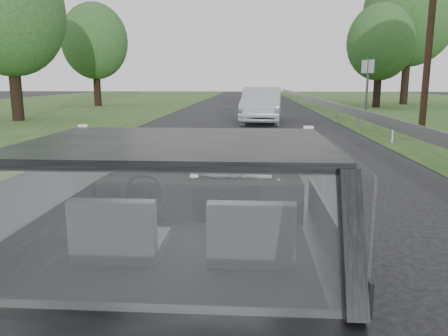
# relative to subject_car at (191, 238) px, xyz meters

# --- Properties ---
(ground) EXTENTS (140.00, 140.00, 0.00)m
(ground) POSITION_rel_subject_car_xyz_m (0.00, 0.00, -0.72)
(ground) COLOR #38383C
(ground) RESTS_ON ground
(subject_car) EXTENTS (1.80, 4.00, 1.45)m
(subject_car) POSITION_rel_subject_car_xyz_m (0.00, 0.00, 0.00)
(subject_car) COLOR black
(subject_car) RESTS_ON ground
(dashboard) EXTENTS (1.58, 0.45, 0.30)m
(dashboard) POSITION_rel_subject_car_xyz_m (0.00, 0.62, 0.12)
(dashboard) COLOR black
(dashboard) RESTS_ON subject_car
(driver_seat) EXTENTS (0.50, 0.72, 0.42)m
(driver_seat) POSITION_rel_subject_car_xyz_m (-0.40, -0.29, 0.16)
(driver_seat) COLOR #21222B
(driver_seat) RESTS_ON subject_car
(passenger_seat) EXTENTS (0.50, 0.72, 0.42)m
(passenger_seat) POSITION_rel_subject_car_xyz_m (0.40, -0.29, 0.16)
(passenger_seat) COLOR #21222B
(passenger_seat) RESTS_ON subject_car
(steering_wheel) EXTENTS (0.36, 0.36, 0.04)m
(steering_wheel) POSITION_rel_subject_car_xyz_m (-0.40, 0.33, 0.20)
(steering_wheel) COLOR black
(steering_wheel) RESTS_ON dashboard
(cat) EXTENTS (0.51, 0.18, 0.23)m
(cat) POSITION_rel_subject_car_xyz_m (0.14, 0.63, 0.35)
(cat) COLOR gray
(cat) RESTS_ON dashboard
(guardrail) EXTENTS (0.05, 90.00, 0.32)m
(guardrail) POSITION_rel_subject_car_xyz_m (4.30, 10.00, -0.15)
(guardrail) COLOR #A6A6A6
(guardrail) RESTS_ON ground
(other_car) EXTENTS (2.09, 4.62, 1.48)m
(other_car) POSITION_rel_subject_car_xyz_m (0.80, 16.05, 0.02)
(other_car) COLOR #A8AEBA
(other_car) RESTS_ON ground
(highway_sign) EXTENTS (0.44, 1.06, 2.70)m
(highway_sign) POSITION_rel_subject_car_xyz_m (5.52, 17.46, 0.63)
(highway_sign) COLOR #174923
(highway_sign) RESTS_ON ground
(utility_pole) EXTENTS (0.25, 0.25, 7.09)m
(utility_pole) POSITION_rel_subject_car_xyz_m (6.32, 12.88, 2.82)
(utility_pole) COLOR #45291E
(utility_pole) RESTS_ON ground
(tree_2) EXTENTS (5.50, 5.50, 6.44)m
(tree_2) POSITION_rel_subject_car_xyz_m (8.60, 27.00, 2.50)
(tree_2) COLOR #294520
(tree_2) RESTS_ON ground
(tree_3) EXTENTS (8.16, 8.16, 10.09)m
(tree_3) POSITION_rel_subject_car_xyz_m (11.71, 31.06, 4.32)
(tree_3) COLOR #294520
(tree_3) RESTS_ON ground
(tree_5) EXTENTS (5.53, 5.53, 7.09)m
(tree_5) POSITION_rel_subject_car_xyz_m (-10.02, 16.14, 2.82)
(tree_5) COLOR #294520
(tree_5) RESTS_ON ground
(tree_6) EXTENTS (5.12, 5.12, 6.78)m
(tree_6) POSITION_rel_subject_car_xyz_m (-10.44, 27.60, 2.66)
(tree_6) COLOR #294520
(tree_6) RESTS_ON ground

